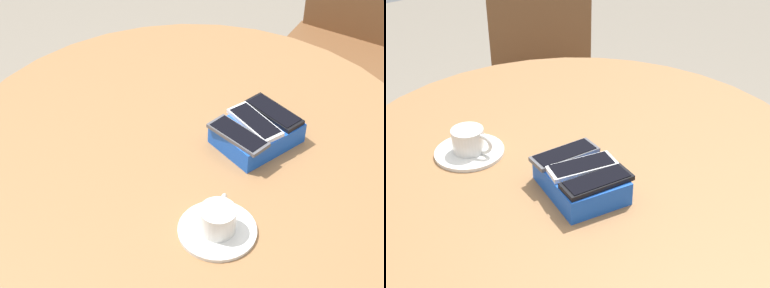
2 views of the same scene
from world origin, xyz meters
TOP-DOWN VIEW (x-y plane):
  - round_table at (0.00, 0.00)m, footprint 1.12×1.12m
  - phone_box at (-0.12, 0.09)m, footprint 0.20×0.16m
  - phone_black at (-0.18, 0.09)m, footprint 0.07×0.15m
  - phone_white at (-0.12, 0.08)m, footprint 0.09×0.15m
  - phone_gray at (-0.06, 0.08)m, footprint 0.07×0.15m
  - saucer at (0.15, 0.20)m, footprint 0.16×0.16m
  - coffee_cup at (0.14, 0.20)m, footprint 0.10×0.07m
  - chair_far_side at (0.84, -0.49)m, footprint 0.61×0.61m

SIDE VIEW (x-z plane):
  - chair_far_side at x=0.84m, z-range 0.03..0.90m
  - round_table at x=0.00m, z-range 0.27..1.05m
  - saucer at x=0.15m, z-range 0.78..0.79m
  - phone_box at x=-0.12m, z-range 0.78..0.83m
  - coffee_cup at x=0.14m, z-range 0.79..0.84m
  - phone_gray at x=-0.06m, z-range 0.83..0.84m
  - phone_black at x=-0.18m, z-range 0.83..0.84m
  - phone_white at x=-0.12m, z-range 0.83..0.84m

